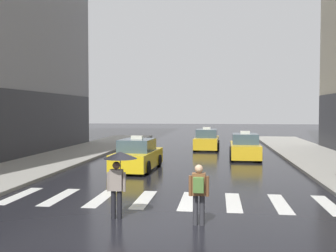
# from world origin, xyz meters

# --- Properties ---
(ground_plane) EXTENTS (160.00, 160.00, 0.00)m
(ground_plane) POSITION_xyz_m (0.00, 0.00, 0.00)
(ground_plane) COLOR black
(crosswalk_markings) EXTENTS (11.30, 2.80, 0.01)m
(crosswalk_markings) POSITION_xyz_m (-0.00, 3.00, 0.00)
(crosswalk_markings) COLOR silver
(crosswalk_markings) RESTS_ON ground
(taxi_lead) EXTENTS (2.11, 4.62, 1.80)m
(taxi_lead) POSITION_xyz_m (-2.40, 9.58, 0.72)
(taxi_lead) COLOR yellow
(taxi_lead) RESTS_ON ground
(taxi_second) EXTENTS (1.99, 4.57, 1.80)m
(taxi_second) POSITION_xyz_m (3.52, 15.07, 0.72)
(taxi_second) COLOR gold
(taxi_second) RESTS_ON ground
(taxi_third) EXTENTS (2.03, 4.59, 1.80)m
(taxi_third) POSITION_xyz_m (0.90, 20.61, 0.72)
(taxi_third) COLOR gold
(taxi_third) RESTS_ON ground
(pedestrian_with_umbrella) EXTENTS (0.96, 0.96, 1.94)m
(pedestrian_with_umbrella) POSITION_xyz_m (-1.02, 0.56, 1.52)
(pedestrian_with_umbrella) COLOR black
(pedestrian_with_umbrella) RESTS_ON ground
(pedestrian_with_backpack) EXTENTS (0.55, 0.43, 1.65)m
(pedestrian_with_backpack) POSITION_xyz_m (1.28, 0.21, 0.97)
(pedestrian_with_backpack) COLOR #333338
(pedestrian_with_backpack) RESTS_ON ground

